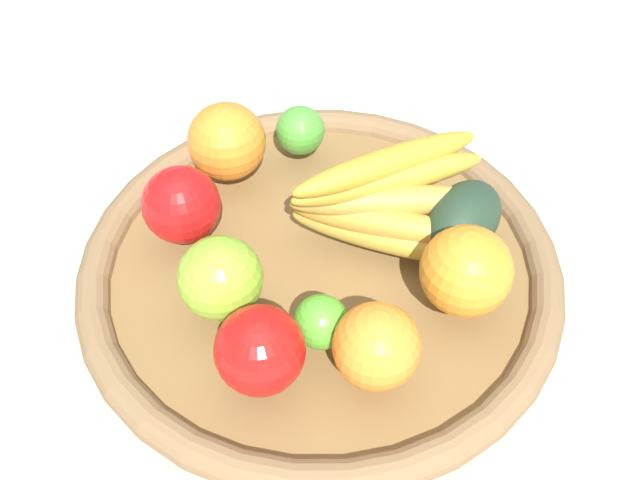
{
  "coord_description": "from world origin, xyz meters",
  "views": [
    {
      "loc": [
        0.34,
        0.28,
        0.54
      ],
      "look_at": [
        0.0,
        0.0,
        0.05
      ],
      "focal_mm": 40.97,
      "sensor_mm": 36.0,
      "label": 1
    }
  ],
  "objects": [
    {
      "name": "apple_0",
      "position": [
        0.06,
        -0.12,
        0.07
      ],
      "size": [
        0.08,
        0.08,
        0.07
      ],
      "primitive_type": "sphere",
      "rotation": [
        0.0,
        0.0,
        0.05
      ],
      "color": "red",
      "rests_on": "basket"
    },
    {
      "name": "banana_bunch",
      "position": [
        -0.06,
        0.03,
        0.07
      ],
      "size": [
        0.18,
        0.18,
        0.08
      ],
      "color": "#B29839",
      "rests_on": "basket"
    },
    {
      "name": "ground_plane",
      "position": [
        0.0,
        0.0,
        0.0
      ],
      "size": [
        2.4,
        2.4,
        0.0
      ],
      "primitive_type": "plane",
      "color": "#C3ACA4",
      "rests_on": "ground"
    },
    {
      "name": "lime_1",
      "position": [
        -0.1,
        -0.11,
        0.06
      ],
      "size": [
        0.07,
        0.07,
        0.05
      ],
      "primitive_type": "sphere",
      "rotation": [
        0.0,
        0.0,
        4.36
      ],
      "color": "green",
      "rests_on": "basket"
    },
    {
      "name": "avocado",
      "position": [
        -0.1,
        0.09,
        0.06
      ],
      "size": [
        0.09,
        0.07,
        0.06
      ],
      "primitive_type": "ellipsoid",
      "rotation": [
        0.0,
        0.0,
        0.07
      ],
      "color": "#213627",
      "rests_on": "basket"
    },
    {
      "name": "lime_0",
      "position": [
        0.07,
        0.06,
        0.06
      ],
      "size": [
        0.06,
        0.06,
        0.05
      ],
      "primitive_type": "sphere",
      "rotation": [
        0.0,
        0.0,
        1.92
      ],
      "color": "green",
      "rests_on": "basket"
    },
    {
      "name": "apple_1",
      "position": [
        0.1,
        -0.03,
        0.07
      ],
      "size": [
        0.09,
        0.09,
        0.07
      ],
      "primitive_type": "sphere",
      "rotation": [
        0.0,
        0.0,
        1.85
      ],
      "color": "#85BC31",
      "rests_on": "basket"
    },
    {
      "name": "basket",
      "position": [
        0.0,
        0.0,
        0.02
      ],
      "size": [
        0.45,
        0.45,
        0.03
      ],
      "color": "brown",
      "rests_on": "ground_plane"
    },
    {
      "name": "orange_1",
      "position": [
        -0.03,
        -0.14,
        0.07
      ],
      "size": [
        0.11,
        0.11,
        0.08
      ],
      "primitive_type": "sphere",
      "rotation": [
        0.0,
        0.0,
        0.88
      ],
      "color": "orange",
      "rests_on": "basket"
    },
    {
      "name": "apple_2",
      "position": [
        0.13,
        0.05,
        0.07
      ],
      "size": [
        0.1,
        0.1,
        0.07
      ],
      "primitive_type": "sphere",
      "rotation": [
        0.0,
        0.0,
        3.62
      ],
      "color": "red",
      "rests_on": "basket"
    },
    {
      "name": "orange_0",
      "position": [
        -0.04,
        0.13,
        0.07
      ],
      "size": [
        0.11,
        0.11,
        0.08
      ],
      "primitive_type": "sphere",
      "rotation": [
        0.0,
        0.0,
        2.26
      ],
      "color": "orange",
      "rests_on": "basket"
    },
    {
      "name": "orange_2",
      "position": [
        0.07,
        0.11,
        0.07
      ],
      "size": [
        0.1,
        0.1,
        0.07
      ],
      "primitive_type": "sphere",
      "rotation": [
        0.0,
        0.0,
        5.25
      ],
      "color": "orange",
      "rests_on": "basket"
    }
  ]
}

